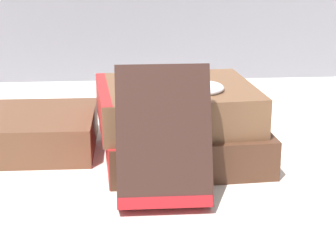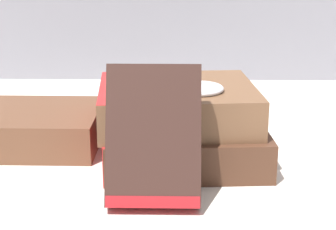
{
  "view_description": "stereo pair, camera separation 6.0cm",
  "coord_description": "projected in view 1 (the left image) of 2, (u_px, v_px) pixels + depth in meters",
  "views": [
    {
      "loc": [
        -0.07,
        -0.64,
        0.26
      ],
      "look_at": [
        -0.02,
        0.01,
        0.06
      ],
      "focal_mm": 60.0,
      "sensor_mm": 36.0,
      "label": 1
    },
    {
      "loc": [
        -0.01,
        -0.64,
        0.26
      ],
      "look_at": [
        -0.02,
        0.01,
        0.06
      ],
      "focal_mm": 60.0,
      "sensor_mm": 36.0,
      "label": 2
    }
  ],
  "objects": [
    {
      "name": "book_leaning_front",
      "position": [
        163.0,
        141.0,
        0.57
      ],
      "size": [
        0.1,
        0.08,
        0.14
      ],
      "rotation": [
        -0.37,
        0.0,
        0.0
      ],
      "color": "#331E19",
      "rests_on": "ground_plane"
    },
    {
      "name": "book_flat_bottom",
      "position": [
        179.0,
        141.0,
        0.7
      ],
      "size": [
        0.2,
        0.19,
        0.05
      ],
      "rotation": [
        0.0,
        0.0,
        0.07
      ],
      "color": "#4C2D1E",
      "rests_on": "ground_plane"
    },
    {
      "name": "pocket_watch",
      "position": [
        198.0,
        87.0,
        0.67
      ],
      "size": [
        0.06,
        0.06,
        0.01
      ],
      "color": "silver",
      "rests_on": "book_flat_top"
    },
    {
      "name": "book_flat_top",
      "position": [
        172.0,
        104.0,
        0.69
      ],
      "size": [
        0.2,
        0.18,
        0.05
      ],
      "rotation": [
        0.0,
        0.0,
        0.09
      ],
      "color": "brown",
      "rests_on": "book_flat_bottom"
    },
    {
      "name": "ground_plane",
      "position": [
        185.0,
        164.0,
        0.69
      ],
      "size": [
        3.0,
        3.0,
        0.0
      ],
      "primitive_type": "plane",
      "color": "silver"
    }
  ]
}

